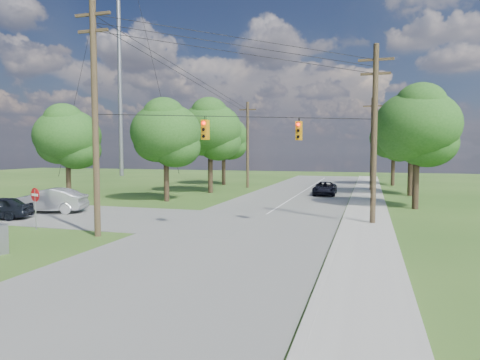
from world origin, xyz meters
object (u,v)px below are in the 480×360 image
(pole_north_w, at_px, (248,144))
(pole_ne, at_px, (374,132))
(pole_sw, at_px, (95,114))
(do_not_enter_sign, at_px, (35,199))
(car_cross_silver, at_px, (48,201))
(car_main_north, at_px, (325,188))
(pole_north_e, at_px, (372,143))

(pole_north_w, bearing_deg, pole_ne, -57.71)
(pole_sw, height_order, do_not_enter_sign, pole_sw)
(car_cross_silver, bearing_deg, car_main_north, 119.53)
(car_main_north, bearing_deg, do_not_enter_sign, -121.92)
(pole_north_w, bearing_deg, pole_north_e, 0.00)
(car_cross_silver, relative_size, car_main_north, 1.12)
(pole_ne, relative_size, pole_north_w, 1.05)
(pole_north_w, bearing_deg, pole_sw, -89.23)
(pole_north_w, relative_size, do_not_enter_sign, 4.31)
(pole_north_w, height_order, car_main_north, pole_north_w)
(pole_ne, distance_m, pole_north_w, 26.03)
(pole_sw, relative_size, pole_north_w, 1.20)
(pole_north_e, bearing_deg, do_not_enter_sign, -121.68)
(pole_north_e, xyz_separation_m, car_cross_silver, (-21.71, -23.63, -4.25))
(car_cross_silver, bearing_deg, pole_ne, 78.53)
(pole_north_e, relative_size, do_not_enter_sign, 4.31)
(pole_sw, distance_m, pole_ne, 15.51)
(do_not_enter_sign, bearing_deg, pole_north_w, 97.89)
(car_cross_silver, bearing_deg, pole_north_e, 121.66)
(pole_ne, relative_size, pole_north_e, 1.05)
(pole_north_e, xyz_separation_m, pole_north_w, (-13.90, 0.00, 0.00))
(pole_ne, bearing_deg, pole_north_e, 90.00)
(pole_north_w, relative_size, car_main_north, 2.18)
(pole_ne, height_order, car_cross_silver, pole_ne)
(pole_north_w, bearing_deg, car_main_north, -32.47)
(pole_sw, bearing_deg, pole_north_e, 65.48)
(pole_north_w, bearing_deg, do_not_enter_sign, -97.85)
(pole_ne, relative_size, do_not_enter_sign, 4.53)
(pole_north_e, bearing_deg, pole_sw, -114.52)
(car_cross_silver, relative_size, do_not_enter_sign, 2.21)
(pole_sw, xyz_separation_m, pole_ne, (13.50, 7.60, -0.76))
(pole_north_w, relative_size, car_cross_silver, 1.95)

